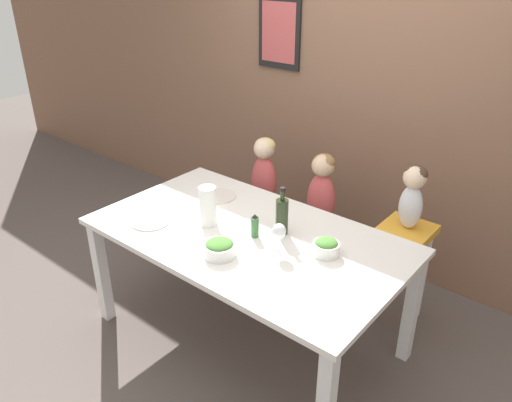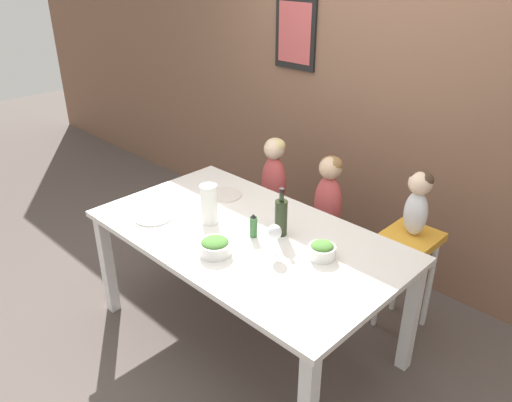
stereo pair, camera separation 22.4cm
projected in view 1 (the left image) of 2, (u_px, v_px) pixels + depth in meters
ground_plane at (248, 335)px, 3.26m from camera, size 14.00×14.00×0.00m
wall_back at (367, 91)px, 3.58m from camera, size 10.00×0.09×2.70m
dining_table at (248, 246)px, 2.95m from camera, size 1.85×1.05×0.77m
chair_far_left at (264, 215)px, 3.91m from camera, size 0.37×0.39×0.48m
chair_far_center at (319, 236)px, 3.62m from camera, size 0.37×0.39×0.48m
chair_right_highchair at (404, 250)px, 3.20m from camera, size 0.31×0.33×0.70m
person_child_left at (264, 171)px, 3.74m from camera, size 0.21×0.16×0.55m
person_child_center at (322, 189)px, 3.45m from camera, size 0.21×0.16×0.55m
person_baby_right at (413, 191)px, 3.01m from camera, size 0.15×0.15×0.41m
wine_bottle at (282, 215)px, 2.87m from camera, size 0.07×0.07×0.29m
paper_towel_roll at (208, 206)px, 2.95m from camera, size 0.10×0.10×0.25m
wine_glass_near at (279, 232)px, 2.67m from camera, size 0.08×0.08×0.18m
salad_bowl_large at (219, 248)px, 2.68m from camera, size 0.18×0.18×0.10m
salad_bowl_small at (326, 247)px, 2.69m from camera, size 0.15×0.15×0.10m
dinner_plate_front_left at (150, 221)px, 3.03m from camera, size 0.23×0.23×0.01m
dinner_plate_back_left at (219, 196)px, 3.34m from camera, size 0.23×0.23×0.01m
condiment_bottle_hot_sauce at (255, 226)px, 2.85m from camera, size 0.05×0.05×0.15m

